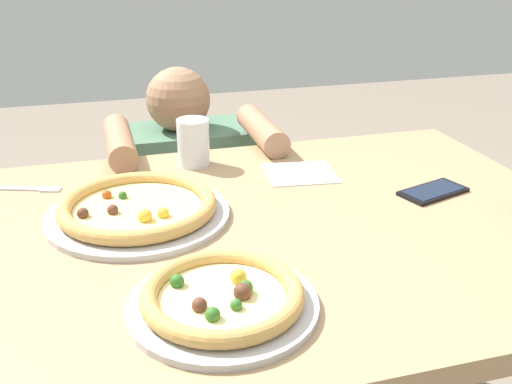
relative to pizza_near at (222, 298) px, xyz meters
The scene contains 8 objects.
dining_table 0.30m from the pizza_near, 67.25° to the left, with size 1.37×0.92×0.75m.
pizza_near is the anchor object (origin of this frame).
pizza_far 0.36m from the pizza_near, 104.47° to the left, with size 0.36×0.36×0.04m.
water_cup_clear 0.62m from the pizza_near, 83.50° to the left, with size 0.08×0.08×0.11m.
paper_napkin 0.57m from the pizza_near, 58.48° to the left, with size 0.16×0.14×0.00m, color white.
fork 0.65m from the pizza_near, 120.06° to the left, with size 0.20×0.08×0.00m.
cell_phone 0.62m from the pizza_near, 29.14° to the left, with size 0.17×0.11×0.01m.
diner_seated 1.03m from the pizza_near, 84.66° to the left, with size 0.44×0.54×0.92m.
Camera 1 is at (-0.26, -0.99, 1.27)m, focal length 41.85 mm.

